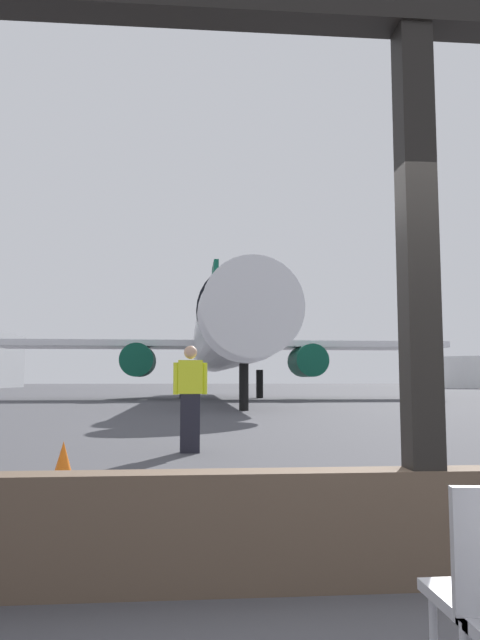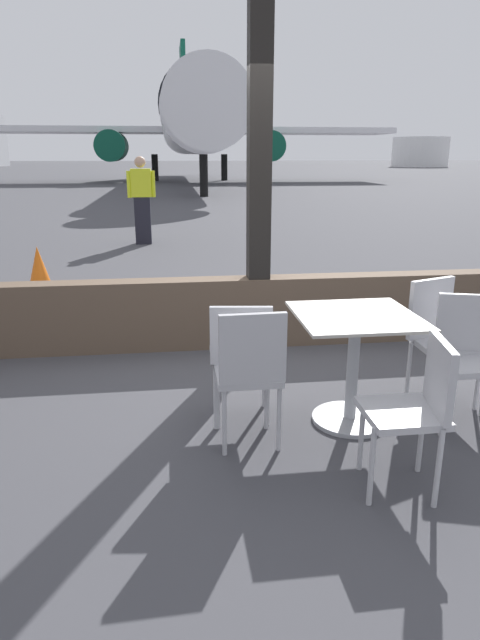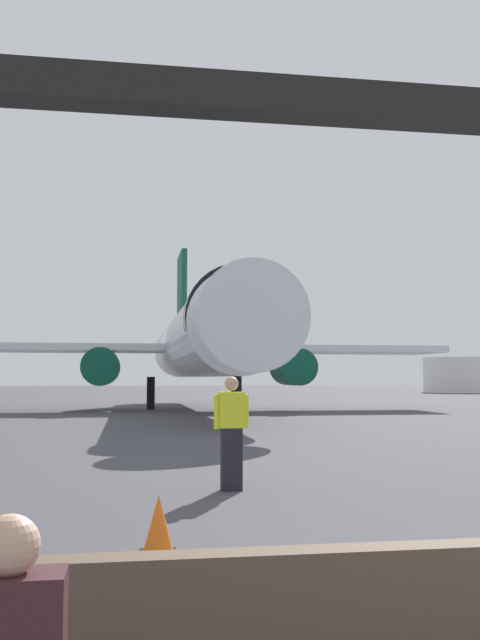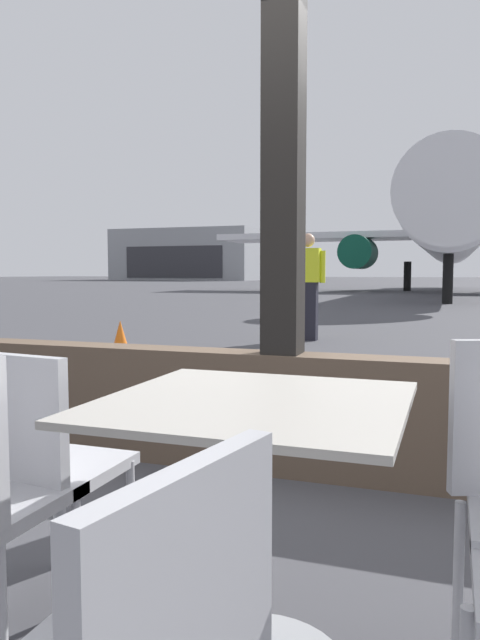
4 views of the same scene
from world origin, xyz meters
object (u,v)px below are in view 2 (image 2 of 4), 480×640
Objects in this scene: cafe_chair_aisle_right at (468,349)px; cafe_chair_window_right at (241,352)px; cafe_chair_window_left at (417,402)px; dining_table at (353,361)px; traffic_cone at (39,268)px; airplane at (191,124)px; cafe_chair_side_extra at (439,331)px; ground_crew_worker at (142,199)px; fuel_storage_tank at (420,152)px; cafe_chair_aisle_left at (250,367)px.

cafe_chair_window_right is at bearing 174.04° from cafe_chair_aisle_right.
cafe_chair_window_left is 1.00m from cafe_chair_aisle_right.
dining_table is 5.32m from traffic_cone.
dining_table is 0.03× the size of airplane.
cafe_chair_window_right is 1.47m from cafe_chair_side_extra.
traffic_cone is at bearing 130.19° from cafe_chair_aisle_right.
cafe_chair_window_right is 4.87m from traffic_cone.
dining_table is 0.81m from cafe_chair_window_left.
airplane is at bearing 85.17° from ground_crew_worker.
dining_table is 0.10× the size of fuel_storage_tank.
fuel_storage_tank is (34.48, 41.66, -1.51)m from airplane.
airplane is 54.10m from fuel_storage_tank.
dining_table is at bearing -77.96° from ground_crew_worker.
ground_crew_worker is at bearing 96.77° from cafe_chair_aisle_left.
cafe_chair_aisle_right is 0.96× the size of cafe_chair_side_extra.
traffic_cone is (-2.25, 4.31, -0.25)m from cafe_chair_window_right.
ground_crew_worker is (-0.98, 8.05, 0.38)m from cafe_chair_window_right.
ground_crew_worker reaches higher than dining_table.
cafe_chair_aisle_left is (-0.82, 0.57, 0.01)m from cafe_chair_window_left.
cafe_chair_aisle_left is (-0.74, -0.24, 0.09)m from dining_table.
ground_crew_worker is at bearing 107.22° from cafe_chair_side_extra.
cafe_chair_window_left is at bearing -46.92° from cafe_chair_window_right.
cafe_chair_aisle_left reaches higher than cafe_chair_window_left.
cafe_chair_window_right is 1.53m from cafe_chair_aisle_right.
ground_crew_worker is 0.22× the size of fuel_storage_tank.
airplane reaches higher than cafe_chair_window_left.
ground_crew_worker is at bearing 106.93° from cafe_chair_aisle_right.
ground_crew_worker is at bearing 71.24° from traffic_cone.
cafe_chair_aisle_left is 5.16m from traffic_cone.
dining_table is at bearing -90.60° from airplane.
dining_table reaches higher than traffic_cone.
dining_table is at bearing -161.77° from cafe_chair_side_extra.
dining_table is 8.33m from ground_crew_worker.
cafe_chair_window_left is at bearing -114.79° from fuel_storage_tank.
cafe_chair_window_left is 0.99m from cafe_chair_aisle_left.
cafe_chair_window_right is at bearing -115.57° from fuel_storage_tank.
dining_table is 0.76m from cafe_chair_side_extra.
traffic_cone is (-3.35, -28.39, -3.28)m from airplane.
traffic_cone is at bearing 120.70° from cafe_chair_window_left.
cafe_chair_aisle_left is 1.57× the size of traffic_cone.
cafe_chair_aisle_right is 0.32m from cafe_chair_side_extra.
cafe_chair_aisle_left is at bearing -115.47° from fuel_storage_tank.
ground_crew_worker is (-1.81, 8.94, 0.38)m from cafe_chair_window_left.
dining_table is 0.45× the size of ground_crew_worker.
cafe_chair_aisle_right reaches higher than cafe_chair_window_right.
fuel_storage_tank is (37.83, 70.05, 1.77)m from traffic_cone.
cafe_chair_side_extra is (1.45, 0.48, 0.01)m from cafe_chair_aisle_left.
cafe_chair_side_extra is 8.28m from ground_crew_worker.
cafe_chair_aisle_left is at bearing -87.83° from cafe_chair_window_right.
cafe_chair_window_left is 1.21m from cafe_chair_window_right.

